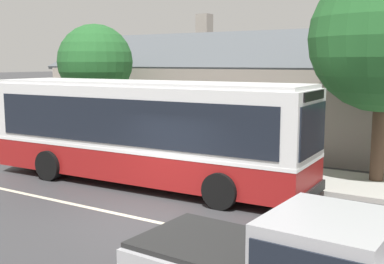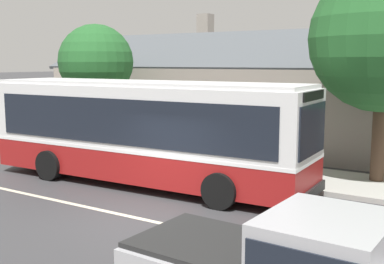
# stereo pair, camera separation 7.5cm
# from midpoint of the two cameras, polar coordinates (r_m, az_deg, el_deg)

# --- Properties ---
(ground_plane) EXTENTS (300.00, 300.00, 0.00)m
(ground_plane) POSITION_cam_midpoint_polar(r_m,az_deg,el_deg) (12.41, -6.78, -10.08)
(ground_plane) COLOR #38383A
(sidewalk_far) EXTENTS (60.00, 3.00, 0.15)m
(sidewalk_far) POSITION_cam_midpoint_polar(r_m,az_deg,el_deg) (17.30, 5.78, -4.52)
(sidewalk_far) COLOR #ADAAA3
(sidewalk_far) RESTS_ON ground
(lane_divider_stripe) EXTENTS (60.00, 0.16, 0.01)m
(lane_divider_stripe) POSITION_cam_midpoint_polar(r_m,az_deg,el_deg) (12.41, -6.78, -10.06)
(lane_divider_stripe) COLOR beige
(lane_divider_stripe) RESTS_ON ground
(community_building) EXTENTS (28.09, 8.72, 6.45)m
(community_building) POSITION_cam_midpoint_polar(r_m,az_deg,el_deg) (22.82, 16.78, 3.00)
(community_building) COLOR gray
(community_building) RESTS_ON ground
(transit_bus) EXTENTS (11.03, 3.02, 3.29)m
(transit_bus) POSITION_cam_midpoint_polar(r_m,az_deg,el_deg) (15.42, -5.83, 0.30)
(transit_bus) COLOR maroon
(transit_bus) RESTS_ON ground
(bench_by_building) EXTENTS (1.64, 0.51, 0.94)m
(bench_by_building) POSITION_cam_midpoint_polar(r_m,az_deg,el_deg) (23.29, -16.97, -0.29)
(bench_by_building) COLOR brown
(bench_by_building) RESTS_ON sidewalk_far
(bench_down_street) EXTENTS (1.86, 0.51, 0.94)m
(bench_down_street) POSITION_cam_midpoint_polar(r_m,az_deg,el_deg) (19.78, -10.08, -1.50)
(bench_down_street) COLOR brown
(bench_down_street) RESTS_ON sidewalk_far
(street_tree_primary) EXTENTS (4.60, 4.60, 6.93)m
(street_tree_primary) POSITION_cam_midpoint_polar(r_m,az_deg,el_deg) (16.16, 21.69, 10.26)
(street_tree_primary) COLOR #4C3828
(street_tree_primary) RESTS_ON ground
(street_tree_secondary) EXTENTS (3.26, 3.23, 5.52)m
(street_tree_secondary) POSITION_cam_midpoint_polar(r_m,az_deg,el_deg) (21.50, -11.58, 7.88)
(street_tree_secondary) COLOR #4C3828
(street_tree_secondary) RESTS_ON ground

